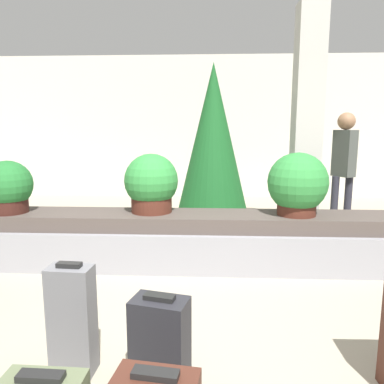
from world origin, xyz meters
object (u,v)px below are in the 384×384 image
at_px(potted_plant_1, 8,188).
at_px(potted_plant_2, 298,185).
at_px(decorated_tree, 213,144).
at_px(potted_plant_0, 151,184).
at_px(suitcase_0, 160,342).
at_px(pillar, 306,127).
at_px(traveler_0, 215,155).
at_px(traveler_1, 344,161).
at_px(suitcase_3, 72,320).

height_order(potted_plant_1, potted_plant_2, potted_plant_2).
bearing_deg(decorated_tree, potted_plant_0, -117.13).
bearing_deg(suitcase_0, potted_plant_0, 113.88).
bearing_deg(pillar, potted_plant_0, -153.40).
bearing_deg(potted_plant_2, potted_plant_1, -179.21).
xyz_separation_m(potted_plant_1, decorated_tree, (2.36, 1.52, 0.45)).
bearing_deg(potted_plant_2, suitcase_0, -121.52).
xyz_separation_m(pillar, decorated_tree, (-1.27, 0.40, -0.25)).
relative_size(potted_plant_2, traveler_0, 0.39).
distance_m(suitcase_0, potted_plant_1, 2.93).
bearing_deg(potted_plant_1, potted_plant_2, 0.79).
bearing_deg(pillar, decorated_tree, 162.41).
bearing_deg(traveler_1, traveler_0, 32.72).
height_order(potted_plant_1, decorated_tree, decorated_tree).
relative_size(suitcase_3, traveler_0, 0.41).
bearing_deg(suitcase_3, potted_plant_2, 50.96).
relative_size(suitcase_3, traveler_1, 0.41).
height_order(potted_plant_1, traveler_0, traveler_0).
bearing_deg(suitcase_0, potted_plant_2, 72.28).
bearing_deg(decorated_tree, suitcase_3, -104.84).
bearing_deg(potted_plant_1, potted_plant_0, 4.11).
xyz_separation_m(potted_plant_0, traveler_0, (0.76, 2.47, 0.17)).
bearing_deg(traveler_0, pillar, 1.96).
height_order(pillar, potted_plant_0, pillar).
distance_m(suitcase_3, traveler_1, 4.56).
bearing_deg(suitcase_3, potted_plant_0, 88.50).
xyz_separation_m(potted_plant_1, traveler_0, (2.40, 2.59, 0.21)).
xyz_separation_m(suitcase_0, suitcase_3, (-0.58, 0.09, 0.08)).
bearing_deg(pillar, traveler_1, 31.95).
bearing_deg(pillar, potted_plant_2, -107.25).
bearing_deg(potted_plant_0, potted_plant_2, -2.50).
bearing_deg(suitcase_3, traveler_1, 54.52).
height_order(potted_plant_2, decorated_tree, decorated_tree).
height_order(suitcase_0, suitcase_3, suitcase_3).
relative_size(suitcase_3, potted_plant_0, 1.10).
bearing_deg(traveler_0, potted_plant_0, -54.88).
height_order(potted_plant_0, potted_plant_2, potted_plant_2).
bearing_deg(potted_plant_2, pillar, 72.75).
bearing_deg(traveler_1, suitcase_0, 118.91).
relative_size(potted_plant_0, decorated_tree, 0.27).
bearing_deg(pillar, traveler_0, 129.84).
distance_m(pillar, suitcase_3, 3.95).
distance_m(pillar, traveler_0, 1.98).
xyz_separation_m(suitcase_3, traveler_0, (0.95, 4.53, 0.75)).
relative_size(potted_plant_1, decorated_tree, 0.24).
distance_m(suitcase_3, decorated_tree, 3.71).
distance_m(pillar, suitcase_0, 3.77).
distance_m(suitcase_0, decorated_tree, 3.72).
bearing_deg(potted_plant_0, traveler_1, 28.02).
xyz_separation_m(traveler_1, decorated_tree, (-1.95, -0.02, 0.25)).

